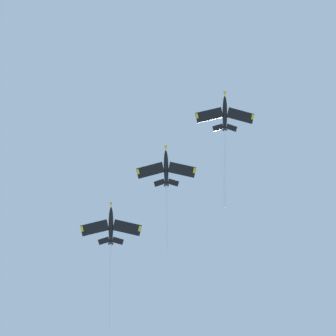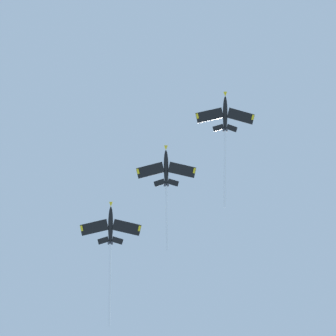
{
  "view_description": "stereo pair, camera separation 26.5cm",
  "coord_description": "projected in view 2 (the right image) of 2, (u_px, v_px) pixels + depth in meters",
  "views": [
    {
      "loc": [
        29.39,
        16.28,
        1.79
      ],
      "look_at": [
        -6.81,
        -2.7,
        147.67
      ],
      "focal_mm": 48.79,
      "sensor_mm": 36.0,
      "label": 1
    },
    {
      "loc": [
        29.52,
        16.05,
        1.79
      ],
      "look_at": [
        -6.81,
        -2.7,
        147.67
      ],
      "focal_mm": 48.79,
      "sensor_mm": 36.0,
      "label": 2
    }
  ],
  "objects": [
    {
      "name": "jet_lead",
      "position": [
        225.0,
        131.0,
        153.39
      ],
      "size": [
        32.55,
        23.29,
        16.65
      ],
      "color": "black"
    },
    {
      "name": "jet_second",
      "position": [
        166.0,
        179.0,
        151.48
      ],
      "size": [
        29.24,
        20.51,
        14.82
      ],
      "color": "black"
    },
    {
      "name": "jet_third",
      "position": [
        110.0,
        242.0,
        147.71
      ],
      "size": [
        33.33,
        22.96,
        15.92
      ],
      "color": "black"
    }
  ]
}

